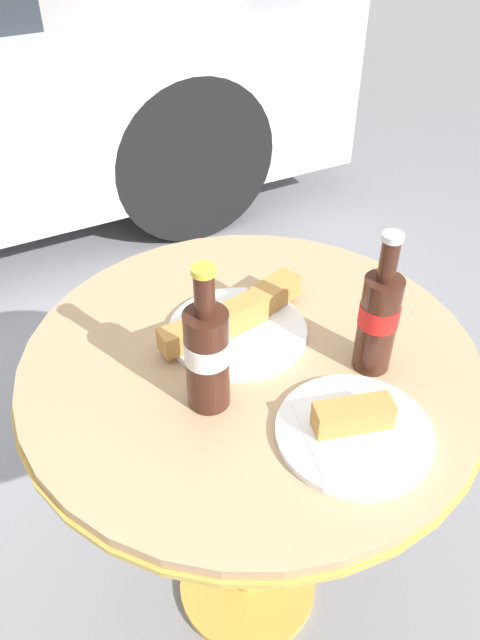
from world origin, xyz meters
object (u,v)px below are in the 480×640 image
(cola_bottle_left, at_px, (207,353))
(cola_bottle_right, at_px, (378,318))
(lunch_plate_near, at_px, (237,323))
(bistro_table, at_px, (250,408))
(lunch_plate_far, at_px, (354,429))

(cola_bottle_left, height_order, cola_bottle_right, same)
(lunch_plate_near, bearing_deg, bistro_table, -97.43)
(cola_bottle_right, relative_size, lunch_plate_far, 1.08)
(cola_bottle_right, bearing_deg, bistro_table, 146.14)
(cola_bottle_left, bearing_deg, cola_bottle_right, -10.63)
(bistro_table, xyz_separation_m, lunch_plate_near, (0.01, 0.07, 0.15))
(cola_bottle_left, bearing_deg, lunch_plate_far, -45.60)
(cola_bottle_right, relative_size, lunch_plate_near, 0.86)
(bistro_table, height_order, lunch_plate_near, lunch_plate_near)
(cola_bottle_left, distance_m, cola_bottle_right, 0.28)
(lunch_plate_near, distance_m, lunch_plate_far, 0.29)
(cola_bottle_left, bearing_deg, lunch_plate_near, 47.72)
(cola_bottle_right, bearing_deg, lunch_plate_near, 131.46)
(lunch_plate_far, bearing_deg, bistro_table, 103.09)
(cola_bottle_left, relative_size, lunch_plate_far, 1.08)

